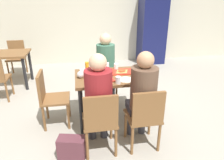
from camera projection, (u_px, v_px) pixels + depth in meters
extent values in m
cube|color=#9E998E|center=(112.00, 118.00, 3.26)|extent=(10.00, 10.00, 0.02)
cube|color=beige|center=(92.00, 13.00, 5.65)|extent=(10.00, 0.10, 2.80)
cube|color=brown|center=(112.00, 77.00, 2.99)|extent=(1.08, 0.74, 0.04)
cylinder|color=black|center=(81.00, 112.00, 2.76)|extent=(0.06, 0.06, 0.69)
cylinder|color=black|center=(148.00, 106.00, 2.92)|extent=(0.06, 0.06, 0.69)
cylinder|color=black|center=(80.00, 92.00, 3.33)|extent=(0.06, 0.06, 0.69)
cylinder|color=black|center=(136.00, 88.00, 3.48)|extent=(0.06, 0.06, 0.69)
cube|color=brown|center=(100.00, 120.00, 2.44)|extent=(0.40, 0.40, 0.03)
cube|color=brown|center=(101.00, 113.00, 2.20)|extent=(0.38, 0.04, 0.40)
cylinder|color=brown|center=(86.00, 129.00, 2.65)|extent=(0.04, 0.04, 0.40)
cylinder|color=brown|center=(111.00, 126.00, 2.71)|extent=(0.04, 0.04, 0.40)
cylinder|color=brown|center=(87.00, 146.00, 2.34)|extent=(0.04, 0.04, 0.40)
cylinder|color=brown|center=(116.00, 143.00, 2.40)|extent=(0.04, 0.04, 0.40)
cube|color=brown|center=(142.00, 116.00, 2.53)|extent=(0.40, 0.40, 0.03)
cube|color=brown|center=(148.00, 108.00, 2.28)|extent=(0.38, 0.04, 0.40)
cylinder|color=brown|center=(126.00, 124.00, 2.74)|extent=(0.04, 0.04, 0.40)
cylinder|color=brown|center=(150.00, 122.00, 2.79)|extent=(0.04, 0.04, 0.40)
cylinder|color=brown|center=(132.00, 141.00, 2.43)|extent=(0.04, 0.04, 0.40)
cylinder|color=brown|center=(159.00, 138.00, 2.48)|extent=(0.04, 0.04, 0.40)
cube|color=brown|center=(106.00, 79.00, 3.71)|extent=(0.40, 0.40, 0.03)
cube|color=brown|center=(104.00, 64.00, 3.79)|extent=(0.38, 0.04, 0.40)
cylinder|color=brown|center=(116.00, 92.00, 3.66)|extent=(0.04, 0.04, 0.40)
cylinder|color=brown|center=(98.00, 94.00, 3.61)|extent=(0.04, 0.04, 0.40)
cylinder|color=brown|center=(113.00, 85.00, 3.97)|extent=(0.04, 0.04, 0.40)
cylinder|color=brown|center=(96.00, 86.00, 3.92)|extent=(0.04, 0.04, 0.40)
cube|color=brown|center=(56.00, 99.00, 2.96)|extent=(0.40, 0.40, 0.03)
cube|color=brown|center=(41.00, 86.00, 2.85)|extent=(0.04, 0.38, 0.40)
cylinder|color=brown|center=(69.00, 105.00, 3.23)|extent=(0.04, 0.04, 0.40)
cylinder|color=brown|center=(68.00, 117.00, 2.92)|extent=(0.04, 0.04, 0.40)
cylinder|color=brown|center=(47.00, 107.00, 3.17)|extent=(0.04, 0.04, 0.40)
cylinder|color=brown|center=(44.00, 119.00, 2.86)|extent=(0.04, 0.04, 0.40)
cylinder|color=#383842|center=(92.00, 124.00, 2.72)|extent=(0.10, 0.10, 0.43)
cylinder|color=#383842|center=(104.00, 123.00, 2.74)|extent=(0.10, 0.10, 0.43)
cube|color=#383842|center=(98.00, 110.00, 2.54)|extent=(0.32, 0.28, 0.10)
cylinder|color=maroon|center=(99.00, 92.00, 2.32)|extent=(0.32, 0.32, 0.52)
sphere|color=#DBAD89|center=(98.00, 63.00, 2.19)|extent=(0.20, 0.20, 0.20)
cylinder|color=#383842|center=(131.00, 120.00, 2.80)|extent=(0.10, 0.10, 0.43)
cylinder|color=#383842|center=(142.00, 119.00, 2.83)|extent=(0.10, 0.10, 0.43)
cube|color=#383842|center=(140.00, 107.00, 2.62)|extent=(0.32, 0.28, 0.10)
cylinder|color=brown|center=(144.00, 88.00, 2.40)|extent=(0.32, 0.32, 0.52)
sphere|color=tan|center=(146.00, 60.00, 2.27)|extent=(0.20, 0.20, 0.20)
cylinder|color=#383842|center=(112.00, 94.00, 3.59)|extent=(0.10, 0.10, 0.43)
cylinder|color=#383842|center=(103.00, 94.00, 3.56)|extent=(0.10, 0.10, 0.43)
cube|color=#383842|center=(107.00, 78.00, 3.56)|extent=(0.32, 0.28, 0.10)
cylinder|color=#386651|center=(106.00, 59.00, 3.55)|extent=(0.32, 0.32, 0.52)
sphere|color=#DBAD89|center=(105.00, 39.00, 3.42)|extent=(0.20, 0.20, 0.20)
cube|color=red|center=(100.00, 79.00, 2.83)|extent=(0.38, 0.29, 0.02)
cube|color=red|center=(123.00, 72.00, 3.11)|extent=(0.37, 0.27, 0.02)
cylinder|color=white|center=(99.00, 71.00, 3.14)|extent=(0.22, 0.22, 0.01)
cylinder|color=white|center=(126.00, 80.00, 2.82)|extent=(0.22, 0.22, 0.01)
pyramid|color=tan|center=(100.00, 77.00, 2.85)|extent=(0.23, 0.24, 0.01)
ellipsoid|color=#D8C67F|center=(100.00, 77.00, 2.84)|extent=(0.16, 0.17, 0.01)
pyramid|color=#C68C47|center=(122.00, 71.00, 3.09)|extent=(0.23, 0.22, 0.01)
ellipsoid|color=#B74723|center=(122.00, 70.00, 3.09)|extent=(0.16, 0.16, 0.01)
cylinder|color=white|center=(107.00, 66.00, 3.24)|extent=(0.07, 0.07, 0.10)
cylinder|color=white|center=(118.00, 80.00, 2.68)|extent=(0.07, 0.07, 0.10)
cylinder|color=white|center=(82.00, 73.00, 2.94)|extent=(0.07, 0.07, 0.10)
cylinder|color=white|center=(116.00, 67.00, 3.20)|extent=(0.07, 0.07, 0.10)
cylinder|color=#B7BCC6|center=(142.00, 69.00, 3.04)|extent=(0.07, 0.07, 0.12)
cylinder|color=orange|center=(87.00, 67.00, 3.08)|extent=(0.06, 0.06, 0.16)
sphere|color=silver|center=(80.00, 75.00, 2.87)|extent=(0.10, 0.10, 0.10)
cube|color=#592D38|center=(72.00, 148.00, 2.40)|extent=(0.35, 0.23, 0.28)
cube|color=#14194C|center=(152.00, 30.00, 5.76)|extent=(0.70, 0.60, 1.90)
cube|color=brown|center=(5.00, 54.00, 4.20)|extent=(0.90, 0.70, 0.04)
cylinder|color=black|center=(25.00, 74.00, 4.13)|extent=(0.06, 0.06, 0.69)
cylinder|color=black|center=(30.00, 65.00, 4.66)|extent=(0.06, 0.06, 0.69)
cylinder|color=brown|center=(12.00, 85.00, 3.98)|extent=(0.04, 0.04, 0.40)
cylinder|color=brown|center=(7.00, 92.00, 3.67)|extent=(0.04, 0.04, 0.40)
cube|color=brown|center=(16.00, 59.00, 4.90)|extent=(0.40, 0.40, 0.03)
cube|color=brown|center=(16.00, 48.00, 4.99)|extent=(0.38, 0.04, 0.40)
cylinder|color=brown|center=(23.00, 69.00, 4.86)|extent=(0.04, 0.04, 0.40)
cylinder|color=brown|center=(8.00, 70.00, 4.80)|extent=(0.04, 0.04, 0.40)
cylinder|color=brown|center=(26.00, 65.00, 5.17)|extent=(0.04, 0.04, 0.40)
cylinder|color=brown|center=(12.00, 66.00, 5.11)|extent=(0.04, 0.04, 0.40)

